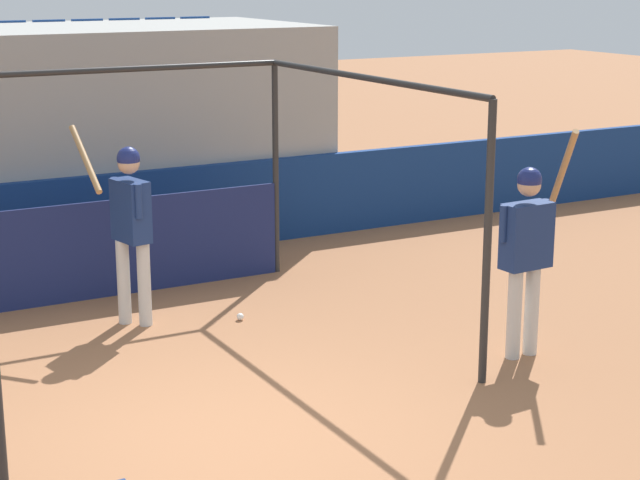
# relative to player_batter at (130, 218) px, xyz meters

# --- Properties ---
(ground_plane) EXTENTS (60.00, 60.00, 0.00)m
(ground_plane) POSITION_rel_player_batter_xyz_m (-0.35, -2.92, -1.09)
(ground_plane) COLOR #9E6642
(outfield_wall) EXTENTS (24.00, 0.12, 1.08)m
(outfield_wall) POSITION_rel_player_batter_xyz_m (-0.35, 2.38, -0.55)
(outfield_wall) COLOR navy
(outfield_wall) RESTS_ON ground
(batting_cage) EXTENTS (4.12, 4.03, 2.46)m
(batting_cage) POSITION_rel_player_batter_xyz_m (0.08, 0.32, -0.00)
(batting_cage) COLOR #282828
(batting_cage) RESTS_ON ground
(player_batter) EXTENTS (0.56, 0.85, 1.96)m
(player_batter) POSITION_rel_player_batter_xyz_m (0.00, 0.00, 0.00)
(player_batter) COLOR silver
(player_batter) RESTS_ON ground
(player_waiting) EXTENTS (0.81, 0.57, 2.10)m
(player_waiting) POSITION_rel_player_batter_xyz_m (2.82, -2.57, -0.02)
(player_waiting) COLOR silver
(player_waiting) RESTS_ON ground
(baseball) EXTENTS (0.07, 0.07, 0.07)m
(baseball) POSITION_rel_player_batter_xyz_m (0.98, -0.41, -1.05)
(baseball) COLOR white
(baseball) RESTS_ON ground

